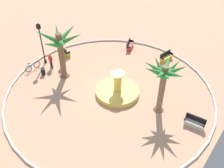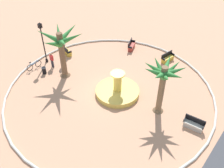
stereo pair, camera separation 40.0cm
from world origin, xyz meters
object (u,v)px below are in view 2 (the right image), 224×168
Objects in this scene: bench_east at (194,125)px; lamppost at (43,40)px; bench_west at (167,58)px; bench_north at (66,51)px; person_cyclist_helmet at (63,58)px; trash_bin at (44,70)px; person_cyclist_photo at (52,59)px; fountain at (117,91)px; bench_southeast at (131,46)px; bicycle_by_lamppost at (34,65)px; palm_tree_by_curb at (61,45)px; palm_tree_near_fountain at (163,77)px.

lamppost is (1.21, -16.07, 2.30)m from bench_east.
bench_north is (5.77, -9.40, 0.00)m from bench_west.
bench_north is at bearing -140.92° from person_cyclist_helmet.
person_cyclist_helmet is at bearing 168.19° from trash_bin.
person_cyclist_photo reaches higher than trash_bin.
trash_bin is (2.71, -14.63, 0.04)m from bench_east.
fountain reaches higher than bench_southeast.
trash_bin is 1.46m from bicycle_by_lamppost.
bench_west is 1.00× the size of bench_southeast.
palm_tree_by_curb is at bearing -82.93° from bench_east.
person_cyclist_helmet is 1.11m from person_cyclist_photo.
bench_north reaches higher than bicycle_by_lamppost.
bench_west is 12.83m from trash_bin.
palm_tree_by_curb reaches higher than trash_bin.
bench_west is at bearing 132.86° from person_cyclist_helmet.
bench_east is 0.98× the size of bench_west.
bench_west is at bearing 94.53° from bench_southeast.
person_cyclist_photo is at bearing -83.05° from fountain.
fountain is at bearing 26.31° from bench_southeast.
bench_southeast is 0.98× the size of person_cyclist_helmet.
bench_west and bench_north have the same top height.
bicycle_by_lamppost is 3.01m from person_cyclist_helmet.
trash_bin is (3.85, 0.91, 0.04)m from bench_north.
lamppost is (0.69, -8.98, 2.33)m from fountain.
trash_bin is at bearing -77.08° from palm_tree_near_fountain.
person_cyclist_photo is (1.39, -11.69, -2.61)m from palm_tree_near_fountain.
palm_tree_by_curb is 3.00× the size of bench_east.
palm_tree_by_curb is at bearing 53.40° from person_cyclist_helmet.
bench_southeast is at bearing -121.75° from bench_east.
palm_tree_near_fountain reaches higher than bench_north.
bench_north is at bearing -94.19° from bench_east.
palm_tree_near_fountain reaches higher than person_cyclist_helmet.
bench_east is at bearing 92.20° from person_cyclist_helmet.
bench_east is 14.88m from trash_bin.
bench_north is at bearing -164.11° from person_cyclist_photo.
fountain is 2.29× the size of bicycle_by_lamppost.
bench_east and bench_west have the same top height.
palm_tree_near_fountain is at bearing 84.45° from bench_north.
palm_tree_by_curb is 3.41m from lamppost.
palm_tree_by_curb is at bearing 110.28° from bicycle_by_lamppost.
bench_west is 0.99× the size of person_cyclist_photo.
bench_north is (-1.21, -12.43, -3.21)m from palm_tree_near_fountain.
bench_southeast is (-6.56, -10.59, 0.00)m from bench_east.
bicycle_by_lamppost is (0.10, -1.45, -0.00)m from trash_bin.
trash_bin is 1.38m from person_cyclist_photo.
palm_tree_by_curb is at bearing 45.46° from bench_north.
lamppost is at bearing -101.15° from person_cyclist_photo.
fountain is 0.87× the size of lamppost.
bicycle_by_lamppost is (1.60, -0.01, -2.27)m from lamppost.
bicycle_by_lamppost is 1.94m from person_cyclist_photo.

